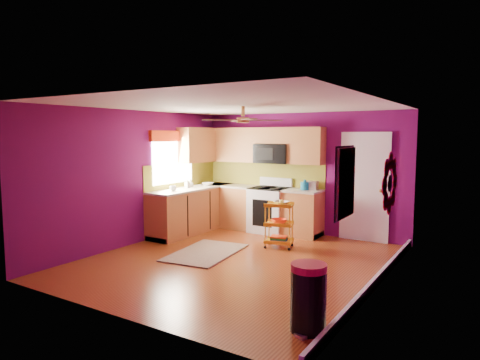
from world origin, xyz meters
The scene contains 18 objects.
ground centered at (0.00, 0.00, 0.00)m, with size 5.00×5.00×0.00m, color maroon.
room_envelope centered at (0.03, 0.00, 1.63)m, with size 4.54×5.04×2.52m.
lower_cabinets centered at (-1.35, 1.82, 0.43)m, with size 2.81×2.31×0.94m.
electric_range centered at (-0.55, 2.17, 0.48)m, with size 0.76×0.66×1.13m.
upper_cabinetry centered at (-1.24, 2.17, 1.80)m, with size 2.80×2.30×1.26m.
left_window centered at (-2.22, 1.05, 1.74)m, with size 0.08×1.35×1.08m.
panel_door centered at (1.35, 2.47, 1.02)m, with size 0.95×0.11×2.15m.
right_wall_art centered at (2.23, -0.34, 1.44)m, with size 0.04×2.74×1.04m.
ceiling_fan centered at (0.00, 0.20, 2.29)m, with size 1.01×1.01×0.26m.
shag_rug centered at (-0.71, 0.12, 0.01)m, with size 0.95×1.55×0.02m, color black.
rolling_cart centered at (0.20, 1.14, 0.46)m, with size 0.57×0.47×0.89m.
trash_can centered at (1.96, -1.70, 0.36)m, with size 0.49×0.49×0.72m.
teal_kettle centered at (0.21, 2.25, 1.02)m, with size 0.18×0.18×0.21m.
toaster centered at (0.34, 2.32, 1.03)m, with size 0.22×0.15×0.18m, color beige.
soap_bottle_a centered at (-2.03, 1.26, 1.03)m, with size 0.08×0.08×0.18m, color #EA3F72.
soap_bottle_b centered at (-2.02, 1.36, 1.02)m, with size 0.13×0.13×0.17m, color white.
counter_dish centered at (-1.92, 1.84, 0.97)m, with size 0.25×0.25×0.06m, color white.
counter_cup centered at (-1.93, 0.69, 0.99)m, with size 0.13×0.13×0.10m, color white.
Camera 1 is at (3.63, -5.70, 2.04)m, focal length 32.00 mm.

